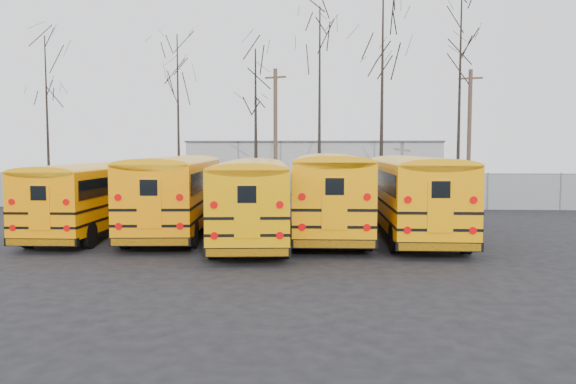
# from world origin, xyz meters

# --- Properties ---
(ground) EXTENTS (120.00, 120.00, 0.00)m
(ground) POSITION_xyz_m (0.00, 0.00, 0.00)
(ground) COLOR black
(ground) RESTS_ON ground
(fence) EXTENTS (40.00, 0.04, 2.00)m
(fence) POSITION_xyz_m (0.00, 12.00, 1.00)
(fence) COLOR gray
(fence) RESTS_ON ground
(distant_building) EXTENTS (22.00, 8.00, 4.00)m
(distant_building) POSITION_xyz_m (2.00, 32.00, 2.00)
(distant_building) COLOR #A4A39F
(distant_building) RESTS_ON ground
(bus_a) EXTENTS (2.48, 10.36, 2.89)m
(bus_a) POSITION_xyz_m (-6.39, 1.87, 1.69)
(bus_a) COLOR black
(bus_a) RESTS_ON ground
(bus_b) EXTENTS (3.45, 11.43, 3.16)m
(bus_b) POSITION_xyz_m (-3.18, 2.33, 1.85)
(bus_b) COLOR black
(bus_b) RESTS_ON ground
(bus_c) EXTENTS (3.46, 11.08, 3.05)m
(bus_c) POSITION_xyz_m (0.09, 0.62, 1.79)
(bus_c) COLOR black
(bus_c) RESTS_ON ground
(bus_d) EXTENTS (2.88, 11.68, 3.25)m
(bus_d) POSITION_xyz_m (2.95, 2.37, 1.91)
(bus_d) COLOR black
(bus_d) RESTS_ON ground
(bus_e) EXTENTS (2.66, 11.34, 3.17)m
(bus_e) POSITION_xyz_m (6.18, 1.96, 1.85)
(bus_e) COLOR black
(bus_e) RESTS_ON ground
(utility_pole_left) EXTENTS (1.51, 0.72, 8.95)m
(utility_pole_left) POSITION_xyz_m (-0.53, 19.15, 4.60)
(utility_pole_left) COLOR #4E3E2C
(utility_pole_left) RESTS_ON ground
(utility_pole_right) EXTENTS (1.50, 0.52, 8.56)m
(utility_pole_right) POSITION_xyz_m (12.32, 17.47, 4.40)
(utility_pole_right) COLOR #4F392C
(utility_pole_right) RESTS_ON ground
(tree_0) EXTENTS (0.26, 0.26, 10.37)m
(tree_0) POSITION_xyz_m (-14.38, 14.20, 5.19)
(tree_0) COLOR black
(tree_0) RESTS_ON ground
(tree_1) EXTENTS (0.26, 0.26, 10.59)m
(tree_1) POSITION_xyz_m (-6.41, 15.35, 5.29)
(tree_1) COLOR black
(tree_1) RESTS_ON ground
(tree_2) EXTENTS (0.26, 0.26, 10.12)m
(tree_2) POSITION_xyz_m (-1.77, 17.98, 5.06)
(tree_2) COLOR black
(tree_2) RESTS_ON ground
(tree_3) EXTENTS (0.26, 0.26, 12.20)m
(tree_3) POSITION_xyz_m (2.54, 15.50, 6.10)
(tree_3) COLOR black
(tree_3) RESTS_ON ground
(tree_4) EXTENTS (0.26, 0.26, 12.79)m
(tree_4) POSITION_xyz_m (6.24, 13.80, 6.40)
(tree_4) COLOR black
(tree_4) RESTS_ON ground
(tree_5) EXTENTS (0.26, 0.26, 12.67)m
(tree_5) POSITION_xyz_m (10.85, 14.21, 6.34)
(tree_5) COLOR black
(tree_5) RESTS_ON ground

